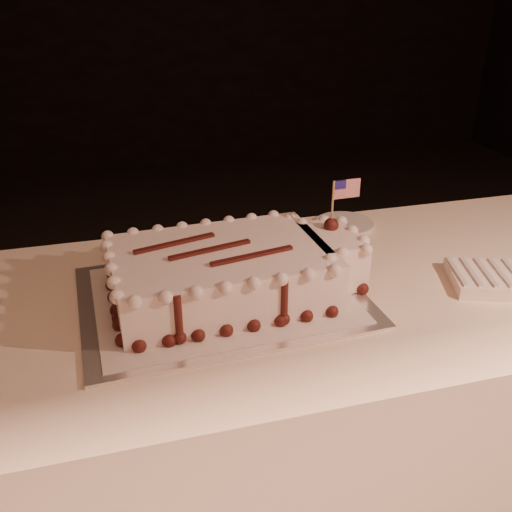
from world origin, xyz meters
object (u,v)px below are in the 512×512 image
object	(u,v)px
banquet_table	(258,420)
sheet_cake	(235,270)
cake_board	(222,296)
napkin_stack	(499,279)
side_plate	(344,224)

from	to	relation	value
banquet_table	sheet_cake	world-z (taller)	sheet_cake
cake_board	napkin_stack	xyz separation A→B (m)	(0.64, -0.11, 0.01)
cake_board	side_plate	world-z (taller)	side_plate
cake_board	sheet_cake	bearing A→B (deg)	0.41
cake_board	banquet_table	bearing A→B (deg)	-6.81
cake_board	side_plate	bearing A→B (deg)	32.70
cake_board	napkin_stack	size ratio (longest dim) A/B	2.39
banquet_table	cake_board	world-z (taller)	cake_board
cake_board	sheet_cake	distance (m)	0.07
side_plate	banquet_table	bearing A→B (deg)	-138.27
sheet_cake	cake_board	bearing A→B (deg)	-177.14
cake_board	sheet_cake	xyz separation A→B (m)	(0.03, 0.00, 0.06)
banquet_table	napkin_stack	xyz separation A→B (m)	(0.55, -0.11, 0.39)
banquet_table	cake_board	bearing A→B (deg)	175.63
cake_board	side_plate	distance (m)	0.52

